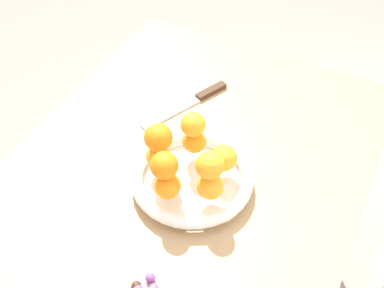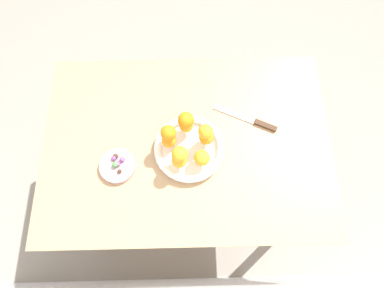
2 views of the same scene
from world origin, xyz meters
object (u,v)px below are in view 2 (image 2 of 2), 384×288
Objects in this scene: candy_ball_4 at (119,171)px; knife at (251,120)px; fruit_bowl at (189,149)px; orange_1 at (169,140)px; dining_table at (187,150)px; candy_ball_1 at (118,164)px; orange_0 at (187,126)px; candy_ball_0 at (122,160)px; candy_ball_3 at (116,156)px; orange_4 at (206,138)px; orange_6 at (168,133)px; orange_5 at (206,132)px; candy_dish at (118,166)px; orange_2 at (179,160)px; candy_ball_5 at (115,165)px; orange_7 at (180,154)px; orange_3 at (202,158)px; candy_ball_2 at (114,158)px; orange_8 at (187,120)px.

candy_ball_4 reaches higher than knife.
orange_1 reaches higher than fruit_bowl.
dining_table is 0.29m from candy_ball_1.
orange_0 is 2.88× the size of candy_ball_0.
fruit_bowl is 0.27m from candy_ball_3.
orange_4 is 0.21× the size of knife.
orange_0 is at bearing -141.96° from orange_6.
candy_ball_4 is (0.25, 0.08, 0.01)m from fruit_bowl.
orange_5 is at bearing -17.21° from orange_4.
fruit_bowl reaches higher than knife.
candy_ball_0 is at bearing 20.05° from orange_6.
orange_5 is (-0.32, -0.08, 0.11)m from candy_dish.
orange_2 is (0.04, 0.06, 0.05)m from fruit_bowl.
candy_dish is at bearing 19.26° from knife.
orange_5 is at bearing -165.31° from candy_ball_5.
orange_0 is 3.58× the size of candy_ball_4.
dining_table is 0.18m from orange_2.
orange_7 is 3.11× the size of candy_ball_0.
orange_1 is 0.10m from orange_7.
orange_3 is 3.30× the size of candy_ball_1.
orange_6 is 0.35m from knife.
orange_6 is 0.22m from candy_ball_3.
orange_4 is at bearing -171.14° from candy_ball_3.
orange_1 reaches higher than candy_ball_3.
candy_ball_0 is at bearing -5.07° from orange_2.
candy_ball_2 is at bearing 21.72° from orange_0.
orange_0 reaches higher than candy_dish.
dining_table is 0.30m from candy_ball_2.
candy_dish is at bearing 99.52° from candy_ball_3.
candy_ball_4 is (0.22, 0.03, -0.09)m from orange_7.
orange_0 is at bearing -37.04° from orange_5.
orange_3 is at bearing 176.54° from candy_ball_2.
candy_ball_5 reaches higher than candy_ball_4.
orange_3 reaches higher than candy_ball_0.
orange_4 is at bearing 173.45° from dining_table.
orange_3 is at bearing 177.59° from candy_ball_0.
dining_table is 20.43× the size of orange_1.
orange_1 reaches higher than candy_ball_1.
knife is at bearing -147.37° from orange_2.
candy_ball_4 is at bearing 18.23° from fruit_bowl.
orange_2 reaches higher than candy_dish.
orange_5 is 2.84× the size of candy_ball_3.
orange_1 is 0.18m from candy_ball_0.
dining_table is at bearing -165.78° from orange_1.
orange_8 is at bearing -153.37° from candy_ball_1.
orange_0 is (-0.26, -0.13, 0.06)m from candy_dish.
dining_table is at bearing -160.35° from candy_ball_5.
orange_5 reaches higher than candy_dish.
orange_3 is 0.32m from candy_ball_3.
orange_6 is at bearing -63.80° from orange_7.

